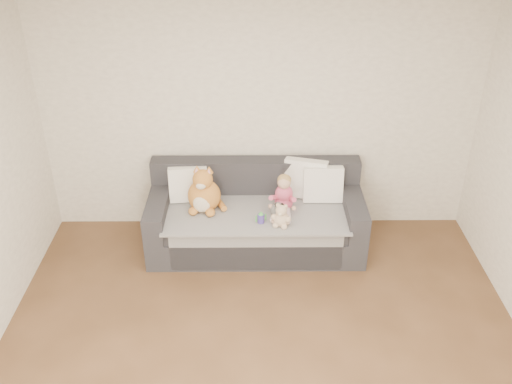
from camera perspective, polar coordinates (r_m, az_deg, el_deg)
room_shell at (r=4.06m, az=0.76°, el=-3.66°), size 5.00×5.00×5.00m
sofa at (r=5.97m, az=-0.01°, el=-2.72°), size 2.20×0.94×0.85m
cushion_left at (r=5.95m, az=-6.80°, el=0.79°), size 0.42×0.22×0.38m
cushion_right_back at (r=5.98m, az=4.96°, el=1.34°), size 0.48×0.31×0.42m
cushion_right_front at (r=5.94m, az=6.71°, el=0.79°), size 0.41×0.19×0.39m
toddler at (r=5.73m, az=2.77°, el=-0.44°), size 0.28×0.41×0.40m
plush_cat at (r=5.75m, az=-5.22°, el=-0.15°), size 0.40×0.35×0.51m
teddy_bear at (r=5.52m, az=2.54°, el=-2.53°), size 0.19×0.16×0.25m
plush_cow at (r=5.68m, az=2.23°, el=-1.76°), size 0.15×0.23×0.19m
sippy_cup at (r=5.58m, az=0.49°, el=-2.52°), size 0.11×0.09×0.13m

